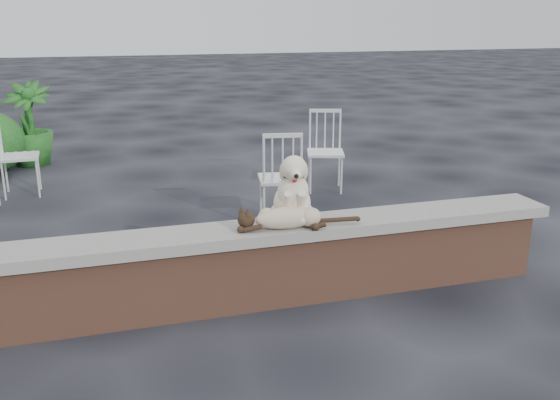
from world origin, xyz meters
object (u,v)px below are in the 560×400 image
object	(u,v)px
chair_d	(325,151)
potted_plant_b	(29,124)
dog	(292,186)
chair_e	(19,155)
chair_c	(280,177)
cat	(288,216)

from	to	relation	value
chair_d	potted_plant_b	distance (m)	4.19
dog	chair_d	bearing A→B (deg)	75.74
chair_e	chair_c	distance (m)	3.15
dog	potted_plant_b	bearing A→B (deg)	124.89
chair_c	potted_plant_b	xyz separation A→B (m)	(-2.58, 3.39, 0.10)
chair_e	dog	bearing A→B (deg)	-149.74
chair_c	chair_e	bearing A→B (deg)	-24.86
dog	cat	bearing A→B (deg)	-106.57
chair_e	potted_plant_b	world-z (taller)	potted_plant_b
dog	potted_plant_b	size ratio (longest dim) A/B	0.45
dog	cat	distance (m)	0.24
dog	chair_d	world-z (taller)	dog
chair_e	chair_d	bearing A→B (deg)	-105.34
cat	potted_plant_b	size ratio (longest dim) A/B	0.90
dog	chair_c	size ratio (longest dim) A/B	0.54
chair_c	potted_plant_b	bearing A→B (deg)	-42.36
chair_c	cat	bearing A→B (deg)	85.03
dog	chair_e	xyz separation A→B (m)	(-2.16, 3.45, -0.37)
dog	cat	world-z (taller)	dog
dog	chair_c	bearing A→B (deg)	87.41
dog	chair_c	xyz separation A→B (m)	(0.41, 1.63, -0.37)
chair_c	chair_d	bearing A→B (deg)	-120.34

